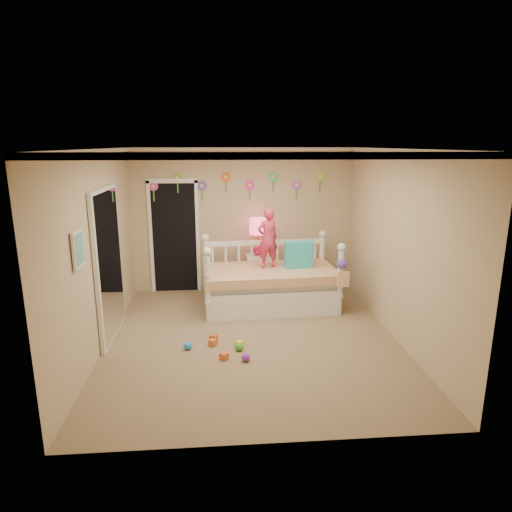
{
  "coord_description": "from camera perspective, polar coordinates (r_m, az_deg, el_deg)",
  "views": [
    {
      "loc": [
        -0.43,
        -5.75,
        2.66
      ],
      "look_at": [
        0.1,
        0.6,
        1.05
      ],
      "focal_mm": 31.17,
      "sensor_mm": 36.0,
      "label": 1
    }
  ],
  "objects": [
    {
      "name": "floor",
      "position": [
        6.35,
        -0.46,
        -10.59
      ],
      "size": [
        4.0,
        4.5,
        0.01
      ],
      "primitive_type": "cube",
      "color": "#7F684C",
      "rests_on": "ground"
    },
    {
      "name": "child",
      "position": [
        7.28,
        1.51,
        2.27
      ],
      "size": [
        0.42,
        0.34,
        0.99
      ],
      "primitive_type": "imported",
      "rotation": [
        0.0,
        0.0,
        3.45
      ],
      "color": "#DA3153",
      "rests_on": "daybed"
    },
    {
      "name": "mirror_closet",
      "position": [
        6.44,
        -18.36,
        -1.02
      ],
      "size": [
        0.07,
        1.3,
        2.1
      ],
      "primitive_type": "cube",
      "color": "white",
      "rests_on": "left_wall"
    },
    {
      "name": "table_lamp",
      "position": [
        7.9,
        0.25,
        3.27
      ],
      "size": [
        0.3,
        0.3,
        0.67
      ],
      "color": "#EC1F5D",
      "rests_on": "nightstand"
    },
    {
      "name": "nightstand",
      "position": [
        8.09,
        0.25,
        -2.33
      ],
      "size": [
        0.46,
        0.36,
        0.72
      ],
      "primitive_type": "cube",
      "rotation": [
        0.0,
        0.0,
        0.08
      ],
      "color": "white",
      "rests_on": "floor"
    },
    {
      "name": "flower_decals",
      "position": [
        8.02,
        -2.35,
        9.03
      ],
      "size": [
        3.4,
        0.02,
        0.5
      ],
      "primitive_type": null,
      "color": "#B2668C",
      "rests_on": "back_wall"
    },
    {
      "name": "right_wall",
      "position": [
        6.38,
        17.73,
        1.2
      ],
      "size": [
        0.01,
        4.5,
        2.6
      ],
      "primitive_type": "cube",
      "color": "tan",
      "rests_on": "floor"
    },
    {
      "name": "closet_doorway",
      "position": [
        8.19,
        -10.43,
        2.5
      ],
      "size": [
        0.9,
        0.04,
        2.07
      ],
      "primitive_type": "cube",
      "color": "black",
      "rests_on": "back_wall"
    },
    {
      "name": "left_wall",
      "position": [
        6.11,
        -19.54,
        0.5
      ],
      "size": [
        0.01,
        4.5,
        2.6
      ],
      "primitive_type": "cube",
      "color": "tan",
      "rests_on": "floor"
    },
    {
      "name": "wall_picture",
      "position": [
        5.21,
        -21.87,
        0.84
      ],
      "size": [
        0.05,
        0.34,
        0.42
      ],
      "primitive_type": "cube",
      "color": "white",
      "rests_on": "left_wall"
    },
    {
      "name": "pillow_lime",
      "position": [
        7.55,
        5.28,
        0.14
      ],
      "size": [
        0.38,
        0.28,
        0.34
      ],
      "primitive_type": "cube",
      "rotation": [
        0.0,
        0.0,
        -0.46
      ],
      "color": "#AAD340",
      "rests_on": "daybed"
    },
    {
      "name": "toy_scatter",
      "position": [
        6.19,
        -5.06,
        -10.76
      ],
      "size": [
        0.93,
        1.38,
        0.11
      ],
      "primitive_type": null,
      "rotation": [
        0.0,
        0.0,
        0.11
      ],
      "color": "#996666",
      "rests_on": "floor"
    },
    {
      "name": "back_wall",
      "position": [
        8.12,
        -1.67,
        4.55
      ],
      "size": [
        4.0,
        0.01,
        2.6
      ],
      "primitive_type": "cube",
      "color": "tan",
      "rests_on": "floor"
    },
    {
      "name": "daybed",
      "position": [
        7.35,
        1.79,
        -2.14
      ],
      "size": [
        2.26,
        1.3,
        1.19
      ],
      "primitive_type": null,
      "rotation": [
        0.0,
        0.0,
        0.06
      ],
      "color": "white",
      "rests_on": "floor"
    },
    {
      "name": "pillow_turquoise",
      "position": [
        7.36,
        5.47,
        0.17
      ],
      "size": [
        0.46,
        0.2,
        0.45
      ],
      "primitive_type": "cube",
      "rotation": [
        0.0,
        0.0,
        0.1
      ],
      "color": "#25B0B9",
      "rests_on": "daybed"
    },
    {
      "name": "crown_molding",
      "position": [
        5.76,
        -0.51,
        13.29
      ],
      "size": [
        4.0,
        4.5,
        0.06
      ],
      "primitive_type": null,
      "color": "white",
      "rests_on": "ceiling"
    },
    {
      "name": "ceiling",
      "position": [
        5.76,
        -0.51,
        13.59
      ],
      "size": [
        4.0,
        4.5,
        0.01
      ],
      "primitive_type": "cube",
      "color": "white",
      "rests_on": "floor"
    },
    {
      "name": "hanging_bag",
      "position": [
        6.95,
        10.95,
        -2.26
      ],
      "size": [
        0.2,
        0.16,
        0.36
      ],
      "primitive_type": null,
      "color": "beige",
      "rests_on": "daybed"
    }
  ]
}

